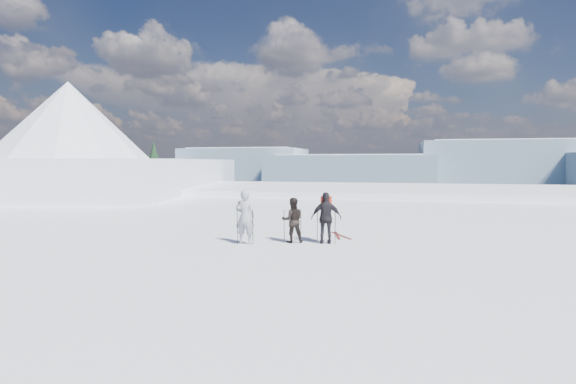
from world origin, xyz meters
name	(u,v)px	position (x,y,z in m)	size (l,w,h in m)	color
lake_basin	(372,264)	(0.00, 30.00, -6.50)	(820.00, 820.00, 71.62)	white
far_mountain_range	(421,171)	(29.60, 454.78, -7.19)	(770.00, 110.00, 53.00)	slate
near_ridge	(108,223)	(-26.68, 29.33, -3.50)	(31.37, 35.68, 25.62)	white
skier_grey	(245,217)	(-3.26, 3.61, 0.94)	(0.68, 0.45, 1.87)	#8F929C
skier_dark	(292,220)	(-1.73, 4.24, 0.79)	(0.77, 0.60, 1.58)	black
skier_pack	(326,218)	(-0.55, 4.32, 0.89)	(1.04, 0.43, 1.78)	black
backpack	(326,184)	(-0.60, 4.56, 2.04)	(0.38, 0.21, 0.53)	red
ski_poles	(289,227)	(-1.81, 3.99, 0.60)	(3.30, 0.80, 1.26)	black
skis_loose	(339,235)	(-0.30, 6.00, 0.01)	(0.95, 1.68, 0.03)	black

